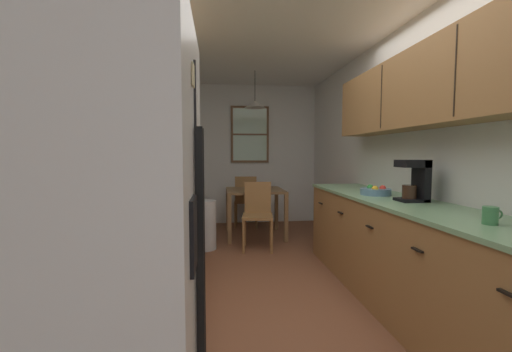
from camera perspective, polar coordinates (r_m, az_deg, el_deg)
ground_plane at (r=3.59m, az=2.09°, el=-17.06°), size 12.00×12.00×0.00m
wall_left at (r=3.41m, az=-20.93°, el=3.51°), size 0.10×9.00×2.55m
wall_right at (r=3.80m, az=22.75°, el=3.49°), size 0.10×9.00×2.55m
wall_back at (r=5.98m, az=-1.78°, el=3.86°), size 4.40×0.10×2.55m
ceiling_slab at (r=3.59m, az=2.20°, el=25.24°), size 4.40×9.00×0.08m
refrigerator at (r=1.27m, az=-27.28°, el=-15.56°), size 0.73×0.74×1.74m
stove_range at (r=2.04m, az=-20.99°, el=-19.85°), size 0.66×0.60×1.10m
microwave_over_range at (r=1.95m, az=-25.28°, el=15.74°), size 0.39×0.63×0.35m
counter_left at (r=3.17m, az=-15.60°, el=-11.49°), size 0.64×1.81×0.90m
upper_cabinets_left at (r=3.09m, az=-18.92°, el=14.92°), size 0.33×1.89×0.69m
counter_right at (r=2.96m, az=25.08°, el=-12.81°), size 0.64×3.12×0.90m
upper_cabinets_right at (r=2.92m, az=28.82°, el=13.82°), size 0.33×2.80×0.62m
dining_table at (r=4.97m, az=-0.19°, el=-3.73°), size 0.88×0.84×0.74m
dining_chair_near at (r=4.36m, az=0.31°, el=-6.41°), size 0.45×0.45×0.90m
dining_chair_far at (r=5.60m, az=-1.82°, el=-4.11°), size 0.44×0.44×0.90m
pendant_light at (r=4.98m, az=-0.19°, el=12.68°), size 0.33×0.33×0.56m
back_window at (r=5.92m, az=-1.11°, el=7.43°), size 0.70×0.05×1.03m
trash_bin at (r=4.40m, az=-9.07°, el=-8.63°), size 0.29×0.29×0.66m
storage_canister at (r=2.34m, az=-18.65°, el=-3.46°), size 0.10×0.10×0.18m
dish_towel at (r=2.11m, az=-10.11°, el=-17.95°), size 0.02×0.16×0.24m
coffee_maker at (r=2.90m, az=26.66°, el=-0.61°), size 0.22×0.18×0.34m
mug_by_coffeemaker at (r=2.18m, az=36.42°, el=-5.71°), size 0.11×0.08×0.10m
fruit_bowl at (r=3.22m, az=20.62°, el=-2.53°), size 0.28×0.28×0.09m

